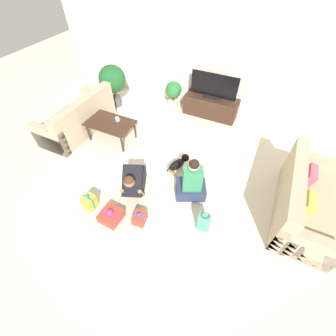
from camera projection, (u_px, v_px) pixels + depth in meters
ground_plane at (164, 174)px, 4.45m from camera, size 16.00×16.00×0.00m
wall_back at (214, 58)px, 5.10m from camera, size 8.40×0.06×2.60m
sofa_left at (79, 119)px, 5.20m from camera, size 0.84×1.83×0.85m
sofa_right at (304, 201)px, 3.66m from camera, size 0.84×1.83×0.85m
coffee_table at (110, 124)px, 4.90m from camera, size 1.01×0.65×0.45m
tv_console at (211, 107)px, 5.65m from camera, size 1.32×0.44×0.50m
tv at (214, 88)px, 5.27m from camera, size 1.12×0.20×0.59m
potted_plant_back_left at (173, 92)px, 5.78m from camera, size 0.41×0.41×0.70m
potted_plant_corner_left at (112, 80)px, 5.64m from camera, size 0.67×0.67×1.07m
person_kneeling at (135, 180)px, 3.91m from camera, size 0.59×0.85×0.79m
person_sitting at (192, 183)px, 3.88m from camera, size 0.64×0.60×0.92m
dog at (179, 163)px, 4.39m from camera, size 0.32×0.54×0.31m
gift_box_a at (140, 218)px, 3.68m from camera, size 0.23×0.25×0.23m
gift_box_b at (89, 202)px, 3.84m from camera, size 0.21×0.21×0.33m
gift_box_c at (111, 216)px, 3.72m from camera, size 0.35×0.35×0.24m
gift_bag_a at (204, 222)px, 3.51m from camera, size 0.21×0.14×0.41m
mug at (117, 119)px, 4.86m from camera, size 0.12×0.08×0.09m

